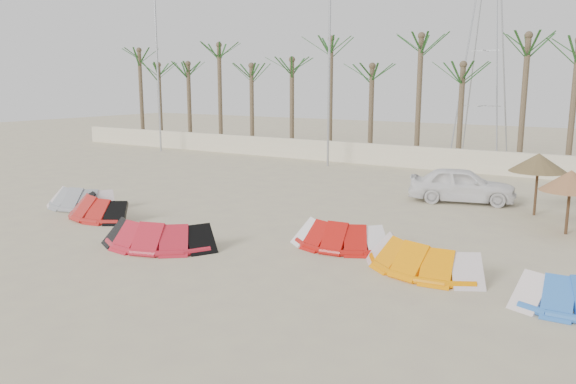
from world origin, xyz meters
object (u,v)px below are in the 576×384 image
Objects in this scene: kite_red_mid at (165,232)px; parasol_left at (538,163)px; kite_orange at (425,255)px; kite_red_left at (104,205)px; kite_red_right at (344,233)px; car at (462,185)px; kite_grey at (86,197)px; parasol_mid at (571,181)px.

kite_red_mid is 13.92m from parasol_left.
kite_orange is 8.68m from parasol_left.
kite_red_left is 9.54m from kite_red_right.
parasol_left is at bearing -123.25° from car.
kite_orange is at bearing -15.55° from kite_red_right.
kite_red_mid is 0.90× the size of car.
kite_red_right is (9.45, 1.27, -0.00)m from kite_red_left.
kite_grey is 0.78× the size of car.
kite_red_right is at bearing 2.89° from kite_grey.
kite_red_right is (11.38, 0.57, -0.00)m from kite_grey.
parasol_left is (15.64, 8.20, 1.61)m from kite_grey.
parasol_left is at bearing 27.66° from kite_grey.
kite_red_left is at bearing 116.73° from car.
kite_red_right is 1.32× the size of parasol_left.
kite_grey is 14.22m from kite_orange.
kite_red_mid is at bearing -148.72° from kite_red_right.
parasol_left is (13.72, 8.89, 1.60)m from kite_red_left.
parasol_left is (9.00, 10.50, 1.60)m from kite_red_mid.
parasol_mid is (10.36, 8.13, 1.39)m from kite_red_mid.
parasol_left reaches higher than parasol_mid.
parasol_mid reaches higher than car.
car is at bearing 99.77° from kite_orange.
kite_orange is 9.50m from car.
parasol_mid is at bearing 23.39° from kite_red_left.
parasol_mid reaches higher than kite_red_right.
parasol_mid is at bearing 38.13° from kite_red_mid.
kite_red_right is at bearing 164.45° from kite_orange.
kite_red_right is at bearing 7.65° from kite_red_left.
kite_red_left is 16.43m from parasol_left.
kite_grey and kite_red_mid have the same top height.
kite_red_mid and kite_orange have the same top height.
kite_grey is 1.56× the size of parasol_mid.
kite_red_mid is 13.24m from parasol_mid.
kite_grey is at bearing 160.13° from kite_red_left.
kite_orange is 1.71× the size of parasol_mid.
kite_red_left and kite_red_right have the same top height.
kite_red_left is 12.30m from kite_orange.
kite_red_mid is 1.65× the size of parasol_left.
parasol_mid is (2.79, 6.04, 1.39)m from kite_orange.
kite_red_left is 14.53m from car.
car is (5.96, 11.45, 0.32)m from kite_red_mid.
car is (-4.40, 3.32, -1.07)m from parasol_mid.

